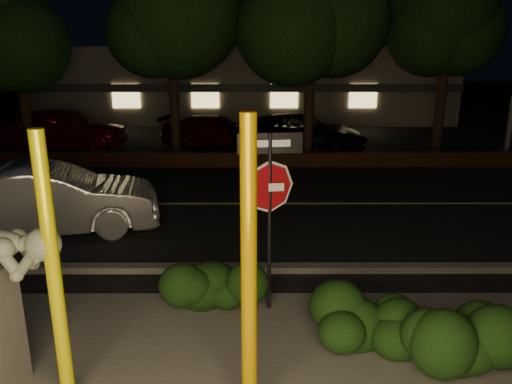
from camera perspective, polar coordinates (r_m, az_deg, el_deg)
ground at (r=16.13m, az=-1.93°, el=1.86°), size 90.00×90.00×0.00m
road at (r=13.25m, az=-2.31°, el=-1.38°), size 80.00×8.00×0.01m
lane_marking at (r=13.24m, az=-2.31°, el=-1.32°), size 80.00×0.12×0.00m
curb at (r=9.40m, az=-3.21°, el=-8.70°), size 80.00×0.25×0.12m
brick_wall at (r=17.33m, az=-1.81°, el=3.74°), size 40.00×0.35×0.50m
parking_lot at (r=22.97m, az=-1.42°, el=6.25°), size 40.00×12.00×0.01m
building at (r=30.66m, az=-1.13°, el=12.56°), size 22.00×10.20×4.00m
tree_far_a at (r=20.49m, az=-26.10°, el=18.45°), size 4.60×4.60×7.43m
tree_far_d at (r=20.21m, az=21.35°, el=19.23°), size 4.40×4.40×7.42m
yellow_pole_left at (r=5.93m, az=-22.07°, el=-8.96°), size 0.16×0.16×3.25m
yellow_pole_right at (r=5.29m, az=-0.82°, el=-9.64°), size 0.17×0.17×3.44m
signpost at (r=7.42m, az=1.58°, el=0.52°), size 0.96×0.15×2.83m
hedge_center at (r=7.92m, az=-5.08°, el=-10.46°), size 1.89×1.02×0.95m
hedge_right at (r=7.22m, az=13.24°, el=-13.53°), size 1.67×1.17×0.99m
hedge_far_right at (r=7.14m, az=22.69°, el=-14.41°), size 1.71×1.25×1.08m
silver_sedan at (r=11.90m, az=-22.70°, el=-0.82°), size 5.00×2.70×1.57m
parked_car_red at (r=21.65m, az=-21.09°, el=6.79°), size 4.98×2.07×1.68m
parked_car_darkred at (r=20.52m, az=-4.57°, el=6.82°), size 4.80×2.85×1.30m
parked_car_dark at (r=19.92m, az=5.04°, el=6.75°), size 5.70×3.64×1.46m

